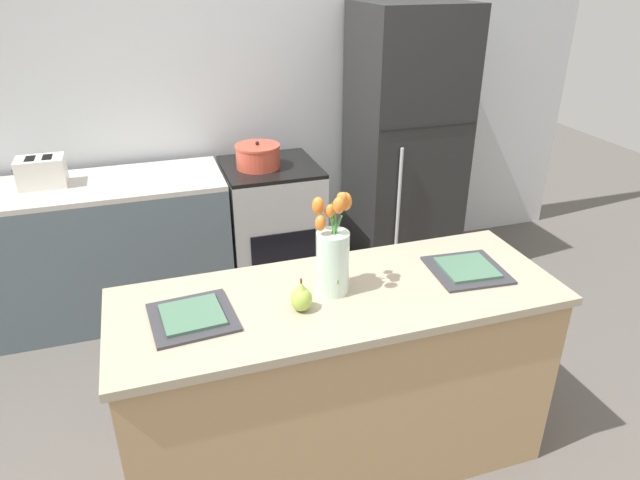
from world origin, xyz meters
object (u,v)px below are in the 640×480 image
Objects in this scene: stove_range at (272,228)px; cooking_pot at (258,156)px; flower_vase at (333,255)px; toaster at (42,172)px; plate_setting_left at (192,316)px; refrigerator at (405,147)px; pear_figurine at (301,298)px; plate_setting_right at (467,269)px.

cooking_pot is (-0.08, -0.02, 0.52)m from stove_range.
flower_vase is 2.02m from toaster.
stove_range is 3.14× the size of cooking_pot.
flower_vase is at bearing -53.01° from toaster.
cooking_pot reaches higher than plate_setting_left.
plate_setting_left is (-1.63, -1.60, -0.03)m from refrigerator.
toaster is (-1.22, 1.61, -0.07)m from flower_vase.
refrigerator reaches higher than plate_setting_left.
stove_range is 0.53m from cooking_pot.
pear_figurine is at bearing -99.44° from stove_range.
cooking_pot is at bearing -164.02° from stove_range.
stove_range is 1.44m from toaster.
plate_setting_right is 1.16× the size of toaster.
plate_setting_left is 1.14× the size of cooking_pot.
pear_figurine is at bearing -174.53° from plate_setting_right.
pear_figurine is (-0.28, -1.67, 0.49)m from stove_range.
pear_figurine is at bearing -126.34° from refrigerator.
flower_vase is 3.15× the size of pear_figurine.
plate_setting_right reaches higher than stove_range.
stove_range is 2.07× the size of flower_vase.
refrigerator is at bearing 73.53° from plate_setting_right.
flower_vase is 1.52× the size of cooking_pot.
flower_vase is (-1.07, -1.57, 0.12)m from refrigerator.
toaster is at bearing 179.01° from refrigerator.
refrigerator is 6.61× the size of toaster.
stove_range is at bearing 15.98° from cooking_pot.
cooking_pot reaches higher than pear_figurine.
flower_vase is 1.54× the size of toaster.
flower_vase is at bearing 2.19° from plate_setting_left.
flower_vase reaches higher than plate_setting_right.
toaster reaches higher than stove_range.
plate_setting_left is (-0.68, -1.59, 0.45)m from stove_range.
plate_setting_left reaches higher than stove_range.
plate_setting_right is (0.76, 0.07, -0.04)m from pear_figurine.
plate_setting_left is at bearing -68.05° from toaster.
flower_vase reaches higher than toaster.
refrigerator is 13.51× the size of pear_figurine.
refrigerator is 2.07m from pear_figurine.
refrigerator is 1.66m from plate_setting_right.
pear_figurine reaches higher than stove_range.
pear_figurine is 0.76m from plate_setting_right.
pear_figurine is 0.42× the size of plate_setting_right.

